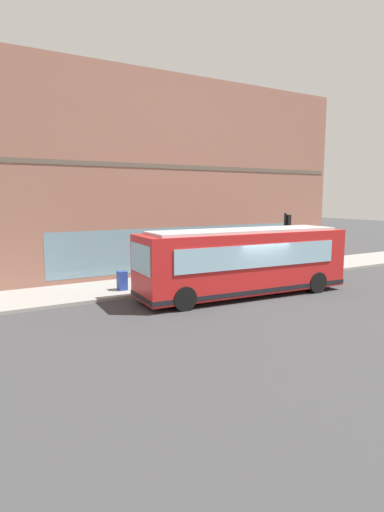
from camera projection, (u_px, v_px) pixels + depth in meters
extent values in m
plane|color=#38383A|center=(254.00, 297.00, 19.01)|extent=(120.00, 120.00, 0.00)
cube|color=gray|center=(202.00, 279.00, 22.88)|extent=(3.89, 40.00, 0.15)
cube|color=#8C5B4C|center=(150.00, 180.00, 27.78)|extent=(9.42, 22.46, 11.26)
cube|color=brown|center=(183.00, 167.00, 23.81)|extent=(0.36, 22.01, 0.24)
cube|color=slate|center=(184.00, 247.00, 24.37)|extent=(0.12, 15.72, 2.40)
cube|color=red|center=(244.00, 261.00, 19.17)|extent=(3.09, 10.13, 2.70)
cube|color=silver|center=(244.00, 230.00, 18.97)|extent=(2.66, 9.11, 0.12)
cube|color=#8CB2C6|center=(141.00, 259.00, 16.87)|extent=(2.20, 0.21, 1.20)
cube|color=#8CB2C6|center=(229.00, 249.00, 20.23)|extent=(0.55, 8.19, 1.00)
cube|color=#8CB2C6|center=(261.00, 256.00, 17.99)|extent=(0.55, 8.19, 1.00)
cube|color=black|center=(243.00, 286.00, 19.33)|extent=(3.14, 10.17, 0.20)
cylinder|color=black|center=(162.00, 287.00, 18.72)|extent=(0.36, 1.02, 1.00)
cylinder|color=black|center=(184.00, 298.00, 16.69)|extent=(0.36, 1.02, 1.00)
cylinder|color=black|center=(285.00, 274.00, 21.86)|extent=(0.36, 1.02, 1.00)
cylinder|color=black|center=(317.00, 282.00, 19.83)|extent=(0.36, 1.02, 1.00)
cylinder|color=black|center=(284.00, 244.00, 23.75)|extent=(0.14, 0.14, 3.47)
cube|color=black|center=(288.00, 223.00, 23.67)|extent=(0.32, 0.24, 0.90)
sphere|color=red|center=(290.00, 218.00, 23.70)|extent=(0.20, 0.20, 0.20)
sphere|color=yellow|center=(289.00, 223.00, 23.74)|extent=(0.20, 0.20, 0.20)
sphere|color=green|center=(289.00, 228.00, 23.78)|extent=(0.20, 0.20, 0.20)
cylinder|color=red|center=(193.00, 270.00, 23.77)|extent=(0.24, 0.24, 0.55)
sphere|color=red|center=(193.00, 263.00, 23.72)|extent=(0.22, 0.22, 0.22)
cylinder|color=red|center=(195.00, 268.00, 23.85)|extent=(0.10, 0.12, 0.10)
cylinder|color=red|center=(191.00, 268.00, 23.91)|extent=(0.12, 0.10, 0.10)
cylinder|color=gold|center=(264.00, 269.00, 23.21)|extent=(0.14, 0.14, 0.81)
cylinder|color=gold|center=(262.00, 268.00, 23.36)|extent=(0.14, 0.14, 0.81)
cylinder|color=#3F8C4C|center=(263.00, 256.00, 23.18)|extent=(0.32, 0.32, 0.64)
sphere|color=tan|center=(264.00, 248.00, 23.12)|extent=(0.22, 0.22, 0.22)
cylinder|color=#8C3F8C|center=(310.00, 259.00, 26.65)|extent=(0.14, 0.14, 0.87)
cylinder|color=#8C3F8C|center=(309.00, 259.00, 26.83)|extent=(0.14, 0.14, 0.87)
cylinder|color=#99994C|center=(310.00, 247.00, 26.63)|extent=(0.32, 0.32, 0.69)
sphere|color=tan|center=(311.00, 240.00, 26.57)|extent=(0.24, 0.24, 0.24)
cylinder|color=#3F8C4C|center=(229.00, 262.00, 25.47)|extent=(0.14, 0.14, 0.84)
cylinder|color=#3F8C4C|center=(231.00, 262.00, 25.38)|extent=(0.14, 0.14, 0.84)
cylinder|color=gold|center=(230.00, 250.00, 25.32)|extent=(0.32, 0.32, 0.67)
sphere|color=#9E704C|center=(230.00, 243.00, 25.26)|extent=(0.23, 0.23, 0.23)
cylinder|color=black|center=(155.00, 279.00, 20.34)|extent=(0.14, 0.14, 0.82)
cylinder|color=black|center=(157.00, 278.00, 20.49)|extent=(0.14, 0.14, 0.82)
cylinder|color=#99994C|center=(155.00, 264.00, 20.31)|extent=(0.32, 0.32, 0.65)
sphere|color=brown|center=(155.00, 255.00, 20.25)|extent=(0.22, 0.22, 0.22)
cube|color=#263F99|center=(122.00, 281.00, 19.76)|extent=(0.44, 0.40, 0.90)
cube|color=#8CB2C6|center=(126.00, 276.00, 19.84)|extent=(0.35, 0.03, 0.30)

